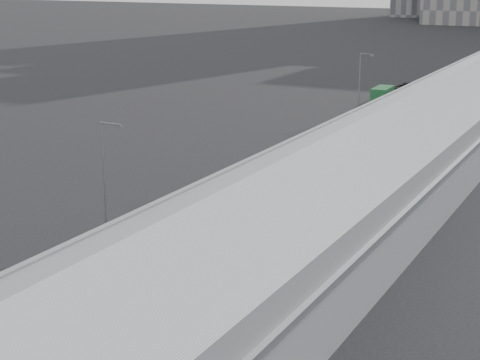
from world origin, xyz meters
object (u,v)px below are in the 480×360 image
Objects in this scene: bus_1 at (16,314)px; bus_8 at (434,89)px; suv at (405,88)px; street_lamp_far at (361,80)px; bus_5 at (345,137)px; bus_4 at (298,162)px; bus_2 at (148,251)px; bus_6 at (387,116)px; bus_10 at (475,70)px; bus_9 at (452,81)px; bus_7 at (407,104)px; street_lamp_near at (105,172)px; shipping_container at (382,95)px; bus_3 at (241,192)px.

bus_8 reaches higher than bus_1.
street_lamp_far is at bearing -71.20° from suv.
bus_4 is at bearing -89.59° from bus_5.
bus_6 is at bearing 93.18° from bus_2.
bus_6 is at bearing -88.18° from bus_10.
bus_2 is at bearing -91.14° from bus_9.
bus_1 is 0.97× the size of bus_10.
street_lamp_near reaches higher than bus_7.
shipping_container is at bearing 89.25° from bus_1.
bus_1 is 78.11m from street_lamp_far.
bus_3 is 1.08× the size of bus_10.
suv is at bearing 98.79° from bus_5.
bus_3 reaches higher than bus_6.
bus_9 is at bearing 85.65° from bus_7.
bus_10 is at bearing 90.90° from suv.
bus_1 is 0.90× the size of bus_3.
bus_9 is 1.35× the size of street_lamp_far.
suv is at bearing 90.02° from street_lamp_near.
street_lamp_far is 14.31m from shipping_container.
bus_1 is 0.91× the size of bus_8.
bus_8 is 2.34× the size of shipping_container.
bus_7 is 44.57m from bus_10.
bus_3 reaches higher than suv.
bus_9 is at bearing 87.49° from bus_4.
bus_8 is at bearing 91.18° from bus_5.
shipping_container is (-6.67, -6.59, -0.47)m from bus_8.
bus_5 is 16.41m from bus_6.
suv is at bearing -104.13° from bus_10.
bus_10 is at bearing 75.12° from shipping_container.
street_lamp_near reaches higher than bus_1.
bus_10 is (0.11, 114.55, 0.08)m from bus_2.
bus_3 reaches higher than bus_2.
bus_1 reaches higher than bus_9.
bus_9 reaches higher than bus_2.
bus_3 is 1.46× the size of street_lamp_near.
bus_3 reaches higher than bus_9.
bus_4 is 0.97× the size of bus_7.
street_lamp_far reaches higher than bus_10.
bus_5 is 1.07× the size of bus_6.
bus_1 reaches higher than suv.
bus_8 is at bearing 85.09° from bus_1.
street_lamp_near reaches higher than bus_3.
bus_7 reaches higher than bus_2.
bus_6 is at bearing -91.17° from bus_8.
bus_8 is 1.49× the size of street_lamp_far.
suv is at bearing 91.17° from street_lamp_far.
shipping_container is (-7.51, -35.54, -0.36)m from bus_10.
bus_8 reaches higher than bus_9.
bus_9 is (0.10, 12.66, -0.17)m from bus_8.
bus_2 reaches higher than shipping_container.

